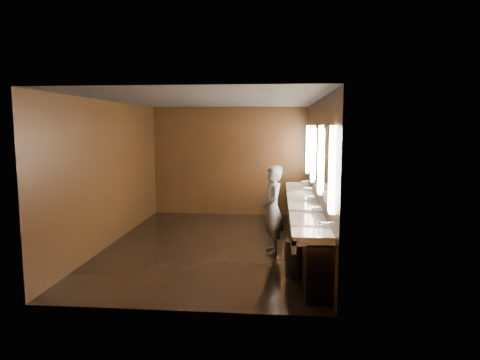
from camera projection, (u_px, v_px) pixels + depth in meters
The scene contains 10 objects.
floor at pixel (212, 245), 8.36m from camera, with size 6.00×6.00×0.00m, color black.
ceiling at pixel (211, 100), 8.01m from camera, with size 4.00×6.00×0.02m, color #2D2D2B.
wall_back at pixel (230, 161), 11.15m from camera, with size 4.00×0.02×2.80m, color black.
wall_front at pixel (174, 202), 5.22m from camera, with size 4.00×0.02×2.80m, color black.
wall_left at pixel (111, 173), 8.36m from camera, with size 0.02×6.00×2.80m, color black.
wall_right at pixel (317, 175), 8.01m from camera, with size 0.02×6.00×2.80m, color black.
sink_counter at pixel (305, 222), 8.14m from camera, with size 0.55×5.40×1.01m.
mirror_band at pixel (317, 157), 7.96m from camera, with size 0.06×5.03×1.15m.
person at pixel (273, 209), 7.78m from camera, with size 0.59×0.39×1.61m, color #88A8CC.
trash_bin at pixel (297, 258), 6.60m from camera, with size 0.37×0.37×0.57m, color black.
Camera 1 is at (1.27, -8.05, 2.32)m, focal length 32.00 mm.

